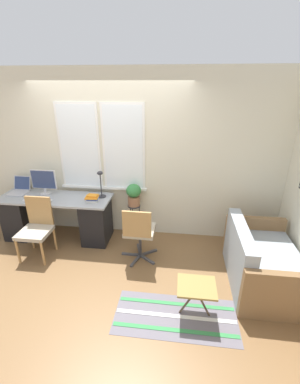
{
  "coord_description": "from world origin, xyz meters",
  "views": [
    {
      "loc": [
        1.11,
        -3.27,
        2.47
      ],
      "look_at": [
        0.69,
        0.15,
        0.99
      ],
      "focal_mm": 24.0,
      "sensor_mm": 36.0,
      "label": 1
    }
  ],
  "objects": [
    {
      "name": "laptop",
      "position": [
        -1.57,
        0.42,
        0.81
      ],
      "size": [
        0.29,
        0.33,
        0.25
      ],
      "color": "#B7B7BC",
      "rests_on": "desk"
    },
    {
      "name": "office_chair_swivel",
      "position": [
        0.56,
        -0.13,
        0.48
      ],
      "size": [
        0.54,
        0.57,
        0.88
      ],
      "rotation": [
        0.0,
        0.0,
        3.12
      ],
      "color": "#47474C",
      "rests_on": "ground_plane"
    },
    {
      "name": "floor_rug_striped",
      "position": [
        1.14,
        -1.12,
        0.0
      ],
      "size": [
        1.39,
        0.63,
        0.01
      ],
      "color": "slate",
      "rests_on": "ground_plane"
    },
    {
      "name": "desk_lamp",
      "position": [
        -0.14,
        0.42,
        1.02
      ],
      "size": [
        0.14,
        0.14,
        0.44
      ],
      "color": "#2D2D33",
      "rests_on": "desk"
    },
    {
      "name": "folding_stool",
      "position": [
        1.35,
        -1.05,
        0.39
      ],
      "size": [
        0.42,
        0.36,
        0.43
      ],
      "color": "olive",
      "rests_on": "ground_plane"
    },
    {
      "name": "monitor",
      "position": [
        -1.1,
        0.42,
        0.98
      ],
      "size": [
        0.42,
        0.17,
        0.42
      ],
      "color": "silver",
      "rests_on": "desk"
    },
    {
      "name": "plant_stand",
      "position": [
        0.37,
        0.51,
        0.5
      ],
      "size": [
        0.21,
        0.21,
        0.59
      ],
      "color": "#333338",
      "rests_on": "ground_plane"
    },
    {
      "name": "keyboard",
      "position": [
        -1.14,
        0.13,
        0.76
      ],
      "size": [
        0.36,
        0.13,
        0.02
      ],
      "color": "silver",
      "rests_on": "desk"
    },
    {
      "name": "book_stack",
      "position": [
        -0.23,
        0.23,
        0.81
      ],
      "size": [
        0.21,
        0.19,
        0.11
      ],
      "color": "white",
      "rests_on": "desk"
    },
    {
      "name": "mouse",
      "position": [
        -0.88,
        0.15,
        0.77
      ],
      "size": [
        0.04,
        0.07,
        0.03
      ],
      "color": "silver",
      "rests_on": "desk"
    },
    {
      "name": "desk_chair_wooden",
      "position": [
        -0.99,
        -0.17,
        0.47
      ],
      "size": [
        0.44,
        0.45,
        0.9
      ],
      "rotation": [
        0.0,
        0.0,
        0.0
      ],
      "color": "#B2844C",
      "rests_on": "ground_plane"
    },
    {
      "name": "desk",
      "position": [
        -0.89,
        0.3,
        0.4
      ],
      "size": [
        1.82,
        0.61,
        0.75
      ],
      "color": "#9EA3A8",
      "rests_on": "ground_plane"
    },
    {
      "name": "couch_loveseat",
      "position": [
        2.22,
        -0.4,
        0.29
      ],
      "size": [
        0.85,
        1.3,
        0.8
      ],
      "rotation": [
        0.0,
        0.0,
        1.57
      ],
      "color": "#9EA8B2",
      "rests_on": "ground_plane"
    },
    {
      "name": "potted_plant",
      "position": [
        0.37,
        0.51,
        0.79
      ],
      "size": [
        0.24,
        0.24,
        0.37
      ],
      "color": "#9E6B4C",
      "rests_on": "plant_stand"
    },
    {
      "name": "ground_plane",
      "position": [
        0.0,
        0.0,
        0.0
      ],
      "size": [
        14.0,
        14.0,
        0.0
      ],
      "primitive_type": "plane",
      "color": "brown"
    },
    {
      "name": "wall_back_with_window",
      "position": [
        -0.01,
        0.69,
        1.35
      ],
      "size": [
        9.0,
        0.12,
        2.7
      ],
      "color": "beige",
      "rests_on": "ground_plane"
    }
  ]
}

